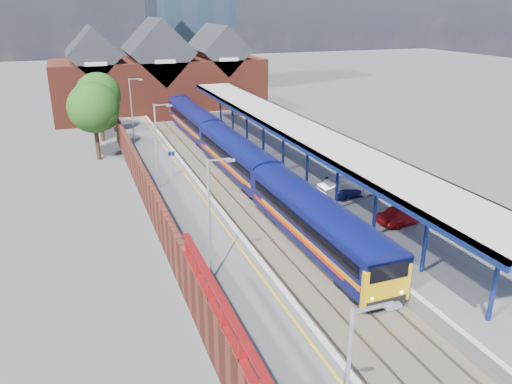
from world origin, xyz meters
TOP-DOWN VIEW (x-y plane):
  - ground at (0.00, 30.00)m, footprint 240.00×240.00m
  - ballast_bed at (0.00, 20.00)m, footprint 6.00×76.00m
  - rails at (0.00, 20.00)m, footprint 4.51×76.00m
  - left_platform at (-5.50, 20.00)m, footprint 5.00×76.00m
  - right_platform at (6.00, 20.00)m, footprint 6.00×76.00m
  - coping_left at (-3.15, 20.00)m, footprint 0.30×76.00m
  - coping_right at (3.15, 20.00)m, footprint 0.30×76.00m
  - yellow_line at (-3.75, 20.00)m, footprint 0.14×76.00m
  - train at (1.49, 34.10)m, footprint 3.01×65.93m
  - canopy at (5.48, 21.95)m, footprint 4.50×52.00m
  - lamp_post_b at (-6.36, 6.00)m, footprint 1.48×0.18m
  - lamp_post_c at (-6.36, 22.00)m, footprint 1.48×0.18m
  - lamp_post_d at (-6.36, 38.00)m, footprint 1.48×0.18m
  - platform_sign at (-5.00, 24.00)m, footprint 0.55×0.08m
  - brick_wall at (-8.10, 13.54)m, footprint 0.35×50.00m
  - station_building at (0.00, 58.00)m, footprint 30.00×12.12m
  - tree_near at (-10.35, 35.91)m, footprint 5.20×5.20m
  - tree_far at (-9.35, 43.91)m, footprint 5.20×5.20m
  - parked_car_red at (8.19, 9.08)m, footprint 4.21×2.10m
  - parked_car_silver at (7.04, 15.03)m, footprint 4.54×1.59m
  - parked_car_dark at (7.95, 15.48)m, footprint 4.67×2.62m
  - parked_car_blue at (7.75, 15.18)m, footprint 4.59×2.56m

SIDE VIEW (x-z plane):
  - ground at x=0.00m, z-range 0.00..0.00m
  - ballast_bed at x=0.00m, z-range 0.00..0.06m
  - rails at x=0.00m, z-range 0.05..0.19m
  - left_platform at x=-5.50m, z-range 0.00..1.00m
  - right_platform at x=6.00m, z-range 0.00..1.00m
  - yellow_line at x=-3.75m, z-range 1.00..1.01m
  - coping_left at x=-3.15m, z-range 1.00..1.05m
  - coping_right at x=3.15m, z-range 1.00..1.05m
  - parked_car_blue at x=7.75m, z-range 1.00..2.21m
  - parked_car_dark at x=7.95m, z-range 1.00..2.28m
  - parked_car_red at x=8.19m, z-range 1.00..2.38m
  - parked_car_silver at x=7.04m, z-range 1.00..2.49m
  - train at x=1.49m, z-range 0.40..3.85m
  - brick_wall at x=-8.10m, z-range 0.52..4.38m
  - platform_sign at x=-5.00m, z-range 1.44..3.94m
  - lamp_post_b at x=-6.36m, z-range 1.49..8.49m
  - lamp_post_c at x=-6.36m, z-range 1.49..8.49m
  - lamp_post_d at x=-6.36m, z-range 1.49..8.49m
  - canopy at x=5.48m, z-range 3.01..7.49m
  - tree_near at x=-10.35m, z-range 1.30..9.40m
  - tree_far at x=-9.35m, z-range 1.30..9.40m
  - station_building at x=0.00m, z-range -1.44..12.34m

